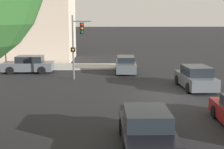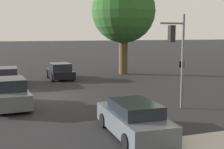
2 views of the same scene
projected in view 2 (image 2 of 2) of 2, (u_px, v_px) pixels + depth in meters
name	position (u px, v px, depth m)	size (l,w,h in m)	color
ground_plane	(46.00, 98.00, 20.09)	(300.00, 300.00, 0.00)	black
street_tree	(123.00, 11.00, 31.03)	(6.36, 6.36, 9.53)	#4C3823
traffic_signal	(177.00, 49.00, 16.84)	(0.56, 1.62, 5.16)	#515456
crossing_car_0	(134.00, 119.00, 12.55)	(4.73, 1.99, 1.44)	#4C5156
crossing_car_1	(6.00, 77.00, 24.99)	(4.78, 2.16, 1.40)	maroon
crossing_car_2	(10.00, 94.00, 17.45)	(4.38, 2.17, 1.63)	#4C5156
crossing_car_3	(60.00, 71.00, 28.31)	(4.20, 2.07, 1.44)	black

